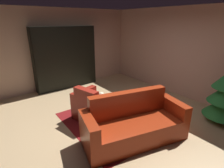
# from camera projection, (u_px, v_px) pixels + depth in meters

# --- Properties ---
(ground_plane) EXTENTS (7.60, 7.60, 0.00)m
(ground_plane) POSITION_uv_depth(u_px,v_px,m) (119.00, 122.00, 4.26)
(ground_plane) COLOR tan
(wall_back) EXTENTS (6.46, 0.06, 2.70)m
(wall_back) POSITION_uv_depth(u_px,v_px,m) (189.00, 54.00, 5.29)
(wall_back) COLOR tan
(wall_back) RESTS_ON ground
(wall_left) EXTENTS (0.06, 5.34, 2.70)m
(wall_left) POSITION_uv_depth(u_px,v_px,m) (62.00, 49.00, 6.21)
(wall_left) COLOR tan
(wall_left) RESTS_ON ground
(area_rug) EXTENTS (2.32, 1.82, 0.01)m
(area_rug) POSITION_uv_depth(u_px,v_px,m) (109.00, 122.00, 4.26)
(area_rug) COLOR maroon
(area_rug) RESTS_ON ground
(bookshelf_unit) EXTENTS (0.32, 2.17, 2.12)m
(bookshelf_unit) POSITION_uv_depth(u_px,v_px,m) (70.00, 59.00, 6.22)
(bookshelf_unit) COLOR black
(bookshelf_unit) RESTS_ON ground
(armchair_red) EXTENTS (1.11, 0.99, 0.87)m
(armchair_red) POSITION_uv_depth(u_px,v_px,m) (95.00, 107.00, 4.29)
(armchair_red) COLOR maroon
(armchair_red) RESTS_ON ground
(couch_red) EXTENTS (1.27, 2.19, 0.95)m
(couch_red) POSITION_uv_depth(u_px,v_px,m) (134.00, 125.00, 3.55)
(couch_red) COLOR maroon
(couch_red) RESTS_ON ground
(coffee_table) EXTENTS (0.64, 0.64, 0.45)m
(coffee_table) POSITION_uv_depth(u_px,v_px,m) (105.00, 106.00, 4.16)
(coffee_table) COLOR black
(coffee_table) RESTS_ON ground
(book_stack_on_table) EXTENTS (0.23, 0.18, 0.13)m
(book_stack_on_table) POSITION_uv_depth(u_px,v_px,m) (106.00, 103.00, 4.06)
(book_stack_on_table) COLOR #A38B7F
(book_stack_on_table) RESTS_ON coffee_table
(bottle_on_table) EXTENTS (0.06, 0.06, 0.23)m
(bottle_on_table) POSITION_uv_depth(u_px,v_px,m) (112.00, 102.00, 4.06)
(bottle_on_table) COLOR #531F10
(bottle_on_table) RESTS_ON coffee_table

